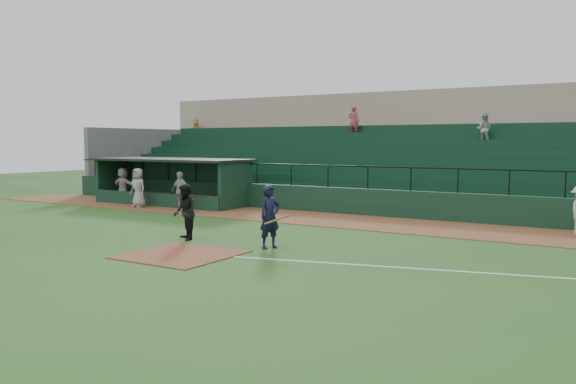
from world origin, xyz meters
The scene contains 11 objects.
ground centered at (0.00, 0.00, 0.00)m, with size 90.00×90.00×0.00m, color #244F19.
warning_track centered at (0.00, 8.00, 0.01)m, with size 40.00×4.00×0.03m, color brown.
home_plate_dirt centered at (0.00, -1.00, 0.01)m, with size 3.00×3.00×0.03m, color brown.
foul_line centered at (8.00, 1.20, 0.01)m, with size 18.00×0.09×0.01m, color white.
stadium_structure centered at (0.00, 16.46, 2.30)m, with size 38.00×13.08×6.40m.
dugout centered at (-9.75, 9.56, 1.33)m, with size 8.90×3.20×2.42m.
batter_at_plate centered at (1.64, 1.24, 0.98)m, with size 1.15×0.84×1.97m.
umpire centered at (-1.64, 1.04, 0.94)m, with size 0.91×0.71×1.88m, color black.
dugout_player_a centered at (-7.08, 6.82, 0.97)m, with size 1.10×0.46×1.87m, color #A6A29B.
dugout_player_b centered at (-10.02, 7.01, 1.01)m, with size 0.95×0.62×1.95m, color #99948F.
dugout_player_c centered at (-12.17, 8.00, 0.98)m, with size 1.77×0.56×1.91m, color #A8A39E.
Camera 1 is at (11.29, -13.45, 3.29)m, focal length 35.77 mm.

